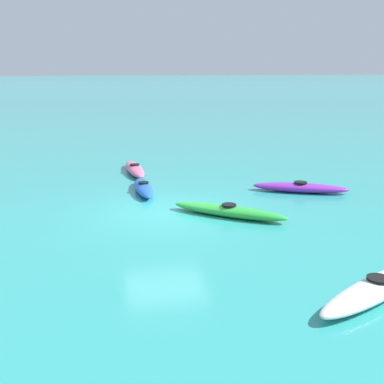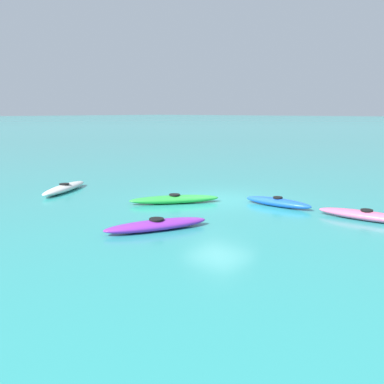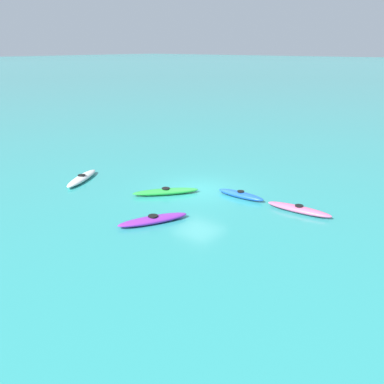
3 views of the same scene
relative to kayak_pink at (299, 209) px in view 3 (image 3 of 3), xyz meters
name	(u,v)px [view 3 (image 3 of 3)]	position (x,y,z in m)	size (l,w,h in m)	color
ground_plane	(199,190)	(5.86, 0.35, -0.16)	(600.00, 600.00, 0.00)	teal
kayak_pink	(299,209)	(0.00, 0.00, 0.00)	(3.27, 0.78, 0.37)	pink
kayak_white	(82,178)	(12.20, 3.48, 0.00)	(2.31, 3.49, 0.37)	white
kayak_blue	(241,195)	(3.32, 0.00, 0.00)	(2.76, 0.59, 0.37)	blue
kayak_purple	(153,220)	(4.45, 5.38, 0.00)	(2.00, 3.30, 0.37)	purple
kayak_green	(166,192)	(6.69, 2.13, 0.00)	(2.72, 3.20, 0.37)	green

